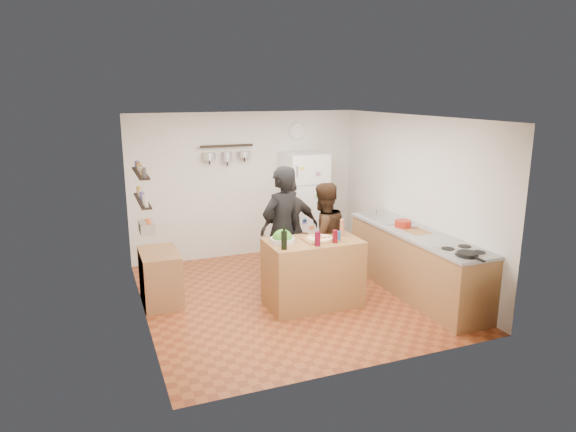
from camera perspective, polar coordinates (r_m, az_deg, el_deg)
name	(u,v)px	position (r m, az deg, el deg)	size (l,w,h in m)	color
room_shell	(281,205)	(7.36, -0.82, 1.25)	(4.20, 4.20, 4.20)	brown
prep_island	(313,273)	(6.97, 2.78, -6.30)	(1.25, 0.72, 0.91)	#996438
pizza_board	(319,239)	(6.84, 3.51, -2.61)	(0.42, 0.34, 0.02)	olive
pizza	(319,238)	(6.83, 3.51, -2.46)	(0.34, 0.34, 0.02)	beige
salad_bowl	(282,240)	(6.71, -0.62, -2.72)	(0.32, 0.32, 0.06)	silver
wine_bottle	(284,240)	(6.42, -0.43, -2.71)	(0.08, 0.08, 0.23)	black
wine_glass_near	(317,239)	(6.57, 3.30, -2.55)	(0.08, 0.08, 0.18)	#500619
wine_glass_far	(335,236)	(6.72, 5.25, -2.28)	(0.07, 0.07, 0.17)	#5B0710
pepper_mill	(342,229)	(7.03, 6.01, -1.46)	(0.06, 0.06, 0.19)	#9E6042
salt_canister	(338,236)	(6.83, 5.54, -2.22)	(0.08, 0.08, 0.12)	navy
person_left	(282,231)	(7.23, -0.68, -1.66)	(0.67, 0.44, 1.84)	black
person_center	(323,238)	(7.37, 3.89, -2.41)	(0.78, 0.60, 1.59)	black
person_back	(290,229)	(7.76, 0.19, -1.44)	(0.95, 0.40, 1.62)	#292624
counter_run	(416,263)	(7.56, 13.99, -5.13)	(0.63, 2.63, 0.90)	#9E7042
stove_top	(463,252)	(6.71, 18.88, -3.76)	(0.60, 0.62, 0.02)	white
skillet	(467,254)	(6.50, 19.31, -4.04)	(0.25, 0.25, 0.05)	black
sink	(385,218)	(8.11, 10.73, -0.25)	(0.50, 0.80, 0.03)	silver
cutting_board	(416,232)	(7.45, 14.07, -1.72)	(0.30, 0.40, 0.02)	olive
red_bowl	(403,224)	(7.61, 12.65, -0.84)	(0.24, 0.24, 0.10)	#9F1F12
fridge	(304,204)	(9.02, 1.78, 1.31)	(0.70, 0.68, 1.80)	white
wall_clock	(297,131)	(9.14, 1.02, 9.41)	(0.30, 0.30, 0.03)	silver
spice_shelf_lower	(142,201)	(6.70, -15.88, 1.66)	(0.12, 1.00, 0.03)	black
spice_shelf_upper	(140,173)	(6.64, -16.07, 4.61)	(0.12, 1.00, 0.03)	black
produce_basket	(147,227)	(6.78, -15.43, -1.21)	(0.18, 0.35, 0.14)	silver
side_table	(160,277)	(7.27, -13.99, -6.62)	(0.50, 0.80, 0.73)	#A16D43
pot_rack	(227,146)	(8.67, -6.83, 7.75)	(0.90, 0.04, 0.04)	black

